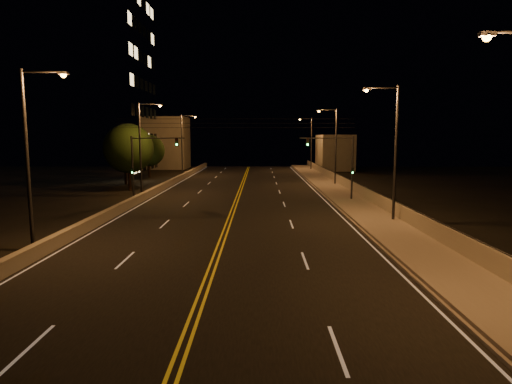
{
  "coord_description": "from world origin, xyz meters",
  "views": [
    {
      "loc": [
        2.22,
        -10.24,
        6.12
      ],
      "look_at": [
        2.0,
        18.0,
        2.5
      ],
      "focal_mm": 30.0,
      "sensor_mm": 36.0,
      "label": 1
    }
  ],
  "objects_px": {
    "streetlight_6": "(183,141)",
    "traffic_signal_left": "(143,161)",
    "streetlight_2": "(334,142)",
    "traffic_signal_right": "(342,161)",
    "streetlight_1": "(392,146)",
    "streetlight_3": "(310,140)",
    "streetlight_4": "(31,148)",
    "tree_1": "(125,150)",
    "streetlight_5": "(143,143)",
    "tree_2": "(149,150)",
    "building_tower": "(62,71)",
    "tree_0": "(129,148)"
  },
  "relations": [
    {
      "from": "streetlight_5",
      "to": "building_tower",
      "type": "xyz_separation_m",
      "value": [
        -16.79,
        19.34,
        10.13
      ]
    },
    {
      "from": "traffic_signal_right",
      "to": "tree_2",
      "type": "xyz_separation_m",
      "value": [
        -24.68,
        24.92,
        0.19
      ]
    },
    {
      "from": "streetlight_1",
      "to": "traffic_signal_right",
      "type": "distance_m",
      "value": 10.43
    },
    {
      "from": "streetlight_5",
      "to": "traffic_signal_right",
      "type": "xyz_separation_m",
      "value": [
        19.95,
        -4.24,
        -1.61
      ]
    },
    {
      "from": "streetlight_4",
      "to": "tree_1",
      "type": "relative_size",
      "value": 1.34
    },
    {
      "from": "streetlight_4",
      "to": "tree_1",
      "type": "xyz_separation_m",
      "value": [
        -5.35,
        32.93,
        -1.02
      ]
    },
    {
      "from": "traffic_signal_left",
      "to": "tree_2",
      "type": "xyz_separation_m",
      "value": [
        -5.86,
        24.92,
        0.19
      ]
    },
    {
      "from": "tree_1",
      "to": "tree_0",
      "type": "bearing_deg",
      "value": -69.23
    },
    {
      "from": "streetlight_6",
      "to": "traffic_signal_left",
      "type": "distance_m",
      "value": 28.39
    },
    {
      "from": "tree_1",
      "to": "traffic_signal_left",
      "type": "bearing_deg",
      "value": -67.11
    },
    {
      "from": "traffic_signal_right",
      "to": "traffic_signal_left",
      "type": "height_order",
      "value": "same"
    },
    {
      "from": "streetlight_1",
      "to": "streetlight_5",
      "type": "xyz_separation_m",
      "value": [
        -21.47,
        14.44,
        0.0
      ]
    },
    {
      "from": "streetlight_3",
      "to": "streetlight_5",
      "type": "bearing_deg",
      "value": -121.83
    },
    {
      "from": "streetlight_5",
      "to": "traffic_signal_right",
      "type": "relative_size",
      "value": 1.55
    },
    {
      "from": "streetlight_5",
      "to": "traffic_signal_right",
      "type": "bearing_deg",
      "value": -12.01
    },
    {
      "from": "streetlight_1",
      "to": "traffic_signal_left",
      "type": "bearing_deg",
      "value": 153.39
    },
    {
      "from": "streetlight_5",
      "to": "streetlight_6",
      "type": "relative_size",
      "value": 1.0
    },
    {
      "from": "streetlight_1",
      "to": "streetlight_4",
      "type": "distance_m",
      "value": 22.71
    },
    {
      "from": "streetlight_1",
      "to": "streetlight_6",
      "type": "relative_size",
      "value": 1.0
    },
    {
      "from": "streetlight_2",
      "to": "tree_1",
      "type": "distance_m",
      "value": 26.91
    },
    {
      "from": "streetlight_3",
      "to": "traffic_signal_right",
      "type": "distance_m",
      "value": 38.89
    },
    {
      "from": "traffic_signal_left",
      "to": "building_tower",
      "type": "distance_m",
      "value": 31.85
    },
    {
      "from": "streetlight_5",
      "to": "streetlight_2",
      "type": "bearing_deg",
      "value": 23.27
    },
    {
      "from": "streetlight_1",
      "to": "streetlight_4",
      "type": "xyz_separation_m",
      "value": [
        -21.47,
        -7.4,
        0.0
      ]
    },
    {
      "from": "streetlight_1",
      "to": "tree_2",
      "type": "height_order",
      "value": "streetlight_1"
    },
    {
      "from": "tree_1",
      "to": "streetlight_5",
      "type": "bearing_deg",
      "value": -64.24
    },
    {
      "from": "traffic_signal_left",
      "to": "tree_0",
      "type": "xyz_separation_m",
      "value": [
        -4.0,
        8.82,
        0.91
      ]
    },
    {
      "from": "streetlight_2",
      "to": "streetlight_5",
      "type": "xyz_separation_m",
      "value": [
        -21.47,
        -9.23,
        0.0
      ]
    },
    {
      "from": "traffic_signal_right",
      "to": "tree_0",
      "type": "bearing_deg",
      "value": 158.87
    },
    {
      "from": "streetlight_4",
      "to": "tree_2",
      "type": "xyz_separation_m",
      "value": [
        -4.74,
        42.51,
        -1.43
      ]
    },
    {
      "from": "streetlight_1",
      "to": "streetlight_4",
      "type": "relative_size",
      "value": 1.0
    },
    {
      "from": "streetlight_1",
      "to": "tree_0",
      "type": "height_order",
      "value": "streetlight_1"
    },
    {
      "from": "traffic_signal_right",
      "to": "streetlight_2",
      "type": "bearing_deg",
      "value": 83.56
    },
    {
      "from": "streetlight_6",
      "to": "building_tower",
      "type": "xyz_separation_m",
      "value": [
        -16.79,
        -4.74,
        10.13
      ]
    },
    {
      "from": "streetlight_3",
      "to": "tree_2",
      "type": "distance_m",
      "value": 29.7
    },
    {
      "from": "streetlight_2",
      "to": "traffic_signal_right",
      "type": "relative_size",
      "value": 1.55
    },
    {
      "from": "traffic_signal_right",
      "to": "tree_0",
      "type": "xyz_separation_m",
      "value": [
        -22.83,
        8.82,
        0.91
      ]
    },
    {
      "from": "streetlight_5",
      "to": "tree_2",
      "type": "distance_m",
      "value": 21.27
    },
    {
      "from": "streetlight_1",
      "to": "streetlight_3",
      "type": "xyz_separation_m",
      "value": [
        0.0,
        49.02,
        0.0
      ]
    },
    {
      "from": "streetlight_1",
      "to": "traffic_signal_right",
      "type": "bearing_deg",
      "value": 98.49
    },
    {
      "from": "streetlight_1",
      "to": "tree_2",
      "type": "distance_m",
      "value": 43.84
    },
    {
      "from": "streetlight_5",
      "to": "tree_1",
      "type": "distance_m",
      "value": 12.36
    },
    {
      "from": "streetlight_1",
      "to": "streetlight_3",
      "type": "height_order",
      "value": "same"
    },
    {
      "from": "streetlight_1",
      "to": "building_tower",
      "type": "bearing_deg",
      "value": 138.56
    },
    {
      "from": "streetlight_4",
      "to": "traffic_signal_right",
      "type": "bearing_deg",
      "value": 41.4
    },
    {
      "from": "tree_2",
      "to": "streetlight_6",
      "type": "bearing_deg",
      "value": 35.65
    },
    {
      "from": "streetlight_3",
      "to": "traffic_signal_left",
      "type": "xyz_separation_m",
      "value": [
        -20.35,
        -38.83,
        -1.61
      ]
    },
    {
      "from": "streetlight_2",
      "to": "traffic_signal_right",
      "type": "bearing_deg",
      "value": -96.44
    },
    {
      "from": "building_tower",
      "to": "tree_2",
      "type": "distance_m",
      "value": 16.76
    },
    {
      "from": "traffic_signal_right",
      "to": "tree_2",
      "type": "height_order",
      "value": "tree_2"
    }
  ]
}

